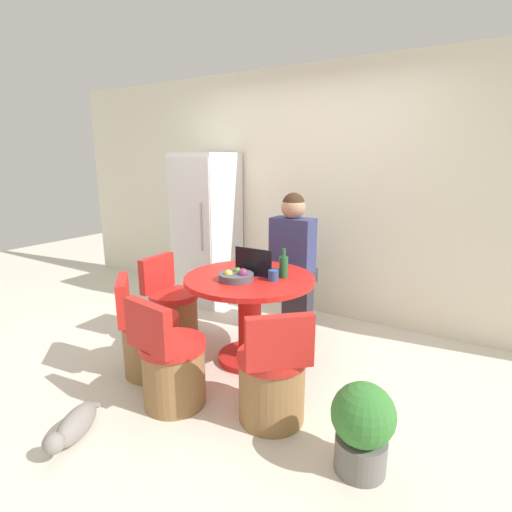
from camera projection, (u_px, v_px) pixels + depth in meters
ground_plane at (226, 368)px, 3.27m from camera, size 12.00×12.00×0.00m
wall_back at (311, 194)px, 4.27m from camera, size 7.00×0.06×2.60m
refrigerator at (207, 229)px, 4.66m from camera, size 0.60×0.64×1.73m
dining_table at (250, 304)px, 3.29m from camera, size 1.06×1.06×0.74m
chair_near_camera at (172, 368)px, 2.73m from camera, size 0.46×0.47×0.80m
chair_near_left_corner at (149, 340)px, 3.15m from camera, size 0.52×0.52×0.80m
chair_near_right_corner at (272, 382)px, 2.56m from camera, size 0.52×0.52×0.80m
chair_left_side at (173, 312)px, 3.72m from camera, size 0.46×0.45×0.80m
person_seated at (294, 255)px, 3.84m from camera, size 0.40×0.37×1.37m
laptop at (258, 268)px, 3.31m from camera, size 0.34×0.24×0.23m
fruit_bowl at (237, 276)px, 3.13m from camera, size 0.28×0.28×0.10m
coffee_cup at (273, 275)px, 3.12m from camera, size 0.08×0.08×0.08m
bottle at (284, 266)px, 3.19m from camera, size 0.07×0.07×0.24m
cat at (74, 426)px, 2.42m from camera, size 0.29×0.49×0.18m
potted_plant at (362, 426)px, 2.14m from camera, size 0.35×0.35×0.52m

